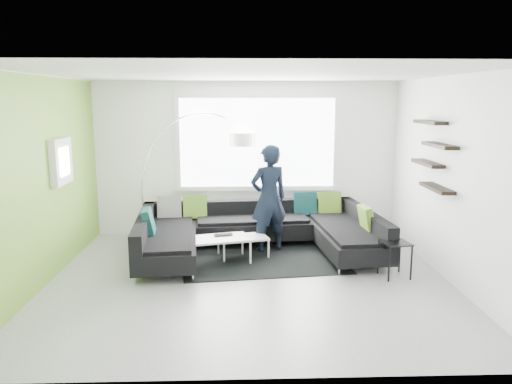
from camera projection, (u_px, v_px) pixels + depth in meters
ground at (249, 280)px, 6.94m from camera, size 5.50×5.50×0.00m
room_shell at (252, 149)px, 6.82m from camera, size 5.54×5.04×2.82m
sectional_sofa at (258, 234)px, 7.99m from camera, size 3.95×2.65×0.81m
rug at (262, 259)px, 7.85m from camera, size 2.66×2.07×0.01m
coffee_table at (231, 247)px, 7.81m from camera, size 1.32×0.97×0.39m
arc_lamp at (141, 177)px, 8.78m from camera, size 2.20×1.08×2.25m
side_table at (395, 260)px, 7.03m from camera, size 0.43×0.43×0.51m
person at (269, 198)px, 8.15m from camera, size 0.93×0.86×1.76m
laptop at (224, 235)px, 7.72m from camera, size 0.39×0.33×0.02m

